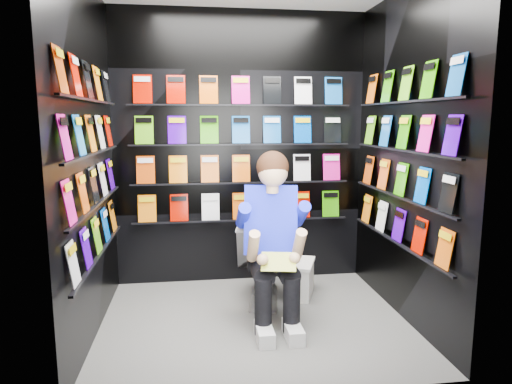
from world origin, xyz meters
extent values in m
plane|color=slate|center=(0.00, 0.00, 0.00)|extent=(2.40, 2.40, 0.00)
cube|color=black|center=(0.00, 1.00, 1.30)|extent=(2.40, 0.04, 2.60)
cube|color=black|center=(0.00, -1.00, 1.30)|extent=(2.40, 0.04, 2.60)
cube|color=black|center=(-1.20, 0.00, 1.30)|extent=(0.04, 2.00, 2.60)
cube|color=black|center=(1.20, 0.00, 1.30)|extent=(0.04, 2.00, 2.60)
imported|color=silver|center=(0.13, 0.44, 0.37)|extent=(0.55, 0.82, 0.73)
cube|color=white|center=(0.48, 0.49, 0.14)|extent=(0.33, 0.43, 0.29)
cube|color=white|center=(0.48, 0.49, 0.30)|extent=(0.36, 0.46, 0.03)
cube|color=green|center=(0.13, -0.29, 0.58)|extent=(0.27, 0.19, 0.10)
camera|label=1|loc=(-0.46, -3.38, 1.59)|focal=32.00mm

